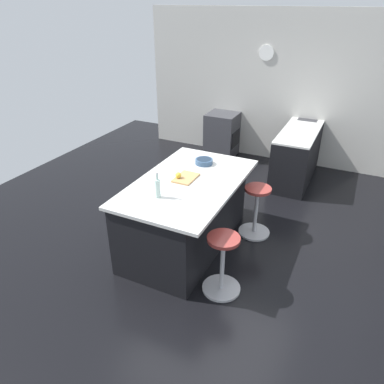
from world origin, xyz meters
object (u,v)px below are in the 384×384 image
at_px(apple_yellow, 178,175).
at_px(stool_middle, 222,266).
at_px(oven_range, 222,135).
at_px(water_bottle, 158,188).
at_px(kitchen_island, 185,212).
at_px(stool_by_window, 256,212).
at_px(fruit_bowl, 204,161).
at_px(cutting_board, 186,178).

bearing_deg(apple_yellow, stool_middle, 54.33).
height_order(stool_middle, apple_yellow, apple_yellow).
bearing_deg(oven_range, stool_middle, 21.73).
relative_size(stool_middle, water_bottle, 2.32).
height_order(kitchen_island, apple_yellow, apple_yellow).
distance_m(stool_by_window, stool_middle, 1.26).
xyz_separation_m(kitchen_island, fruit_bowl, (-0.57, 0.00, 0.51)).
bearing_deg(cutting_board, apple_yellow, -50.99).
bearing_deg(apple_yellow, kitchen_island, 95.42).
distance_m(stool_middle, cutting_board, 1.21).
relative_size(stool_middle, cutting_board, 2.01).
xyz_separation_m(stool_middle, fruit_bowl, (-1.20, -0.77, 0.65)).
bearing_deg(kitchen_island, water_bottle, -9.17).
relative_size(kitchen_island, fruit_bowl, 8.28).
xyz_separation_m(cutting_board, fruit_bowl, (-0.52, 0.02, 0.03)).
bearing_deg(stool_middle, apple_yellow, -125.67).
xyz_separation_m(water_bottle, fruit_bowl, (-1.09, 0.09, -0.08)).
bearing_deg(fruit_bowl, apple_yellow, -9.22).
relative_size(kitchen_island, stool_by_window, 2.75).
height_order(oven_range, stool_middle, oven_range).
bearing_deg(water_bottle, stool_by_window, 143.17).
bearing_deg(kitchen_island, stool_middle, 50.94).
relative_size(stool_middle, apple_yellow, 9.68).
relative_size(apple_yellow, water_bottle, 0.24).
bearing_deg(stool_middle, cutting_board, -130.79).
xyz_separation_m(kitchen_island, cutting_board, (-0.05, -0.01, 0.48)).
bearing_deg(fruit_bowl, stool_middle, 32.75).
bearing_deg(kitchen_island, apple_yellow, -84.58).
height_order(stool_middle, water_bottle, water_bottle).
bearing_deg(apple_yellow, oven_range, -168.53).
relative_size(cutting_board, fruit_bowl, 1.49).
xyz_separation_m(oven_range, apple_yellow, (3.15, 0.64, 0.56)).
bearing_deg(fruit_bowl, kitchen_island, -0.46).
height_order(stool_by_window, stool_middle, same).
distance_m(water_bottle, fruit_bowl, 1.09).
xyz_separation_m(cutting_board, apple_yellow, (0.06, -0.07, 0.05)).
height_order(water_bottle, fruit_bowl, water_bottle).
xyz_separation_m(oven_range, water_bottle, (3.66, 0.64, 0.62)).
distance_m(kitchen_island, stool_middle, 1.01).
bearing_deg(fruit_bowl, stool_by_window, 94.44).
bearing_deg(stool_middle, stool_by_window, 180.00).
height_order(stool_by_window, cutting_board, cutting_board).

